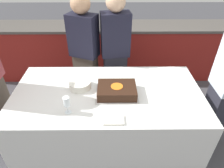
{
  "coord_description": "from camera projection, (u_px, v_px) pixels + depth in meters",
  "views": [
    {
      "loc": [
        0.03,
        -1.61,
        2.02
      ],
      "look_at": [
        0.05,
        0.0,
        0.87
      ],
      "focal_mm": 32.0,
      "sensor_mm": 36.0,
      "label": 1
    }
  ],
  "objects": [
    {
      "name": "utensil_pile",
      "position": [
        114.0,
        120.0,
        1.7
      ],
      "size": [
        0.18,
        0.12,
        0.02
      ],
      "color": "white",
      "rests_on": "dining_table"
    },
    {
      "name": "person_standing_back",
      "position": [
        85.0,
        54.0,
        2.59
      ],
      "size": [
        0.4,
        0.32,
        1.57
      ],
      "rotation": [
        0.0,
        0.0,
        2.75
      ],
      "color": "#4C4238",
      "rests_on": "ground_plane"
    },
    {
      "name": "side_plate_near_cake",
      "position": [
        124.0,
        76.0,
        2.27
      ],
      "size": [
        0.21,
        0.21,
        0.0
      ],
      "color": "white",
      "rests_on": "dining_table"
    },
    {
      "name": "person_seated_right",
      "position": [
        224.0,
        89.0,
        2.03
      ],
      "size": [
        0.2,
        0.32,
        1.53
      ],
      "rotation": [
        0.0,
        0.0,
        -1.57
      ],
      "color": "#282833",
      "rests_on": "ground_plane"
    },
    {
      "name": "dining_table",
      "position": [
        108.0,
        119.0,
        2.26
      ],
      "size": [
        1.93,
        1.01,
        0.77
      ],
      "color": "silver",
      "rests_on": "ground_plane"
    },
    {
      "name": "cake",
      "position": [
        117.0,
        90.0,
        1.98
      ],
      "size": [
        0.42,
        0.32,
        0.1
      ],
      "color": "#B7B2AD",
      "rests_on": "dining_table"
    },
    {
      "name": "person_cutting_cake",
      "position": [
        115.0,
        54.0,
        2.59
      ],
      "size": [
        0.37,
        0.24,
        1.59
      ],
      "rotation": [
        0.0,
        0.0,
        -3.01
      ],
      "color": "#282833",
      "rests_on": "ground_plane"
    },
    {
      "name": "plate_stack",
      "position": [
        80.0,
        84.0,
        2.08
      ],
      "size": [
        0.23,
        0.23,
        0.08
      ],
      "color": "white",
      "rests_on": "dining_table"
    },
    {
      "name": "ground_plane",
      "position": [
        108.0,
        141.0,
        2.48
      ],
      "size": [
        14.0,
        14.0,
        0.0
      ],
      "primitive_type": "plane",
      "color": "#424247"
    },
    {
      "name": "wine_glass",
      "position": [
        67.0,
        102.0,
        1.72
      ],
      "size": [
        0.06,
        0.06,
        0.17
      ],
      "color": "white",
      "rests_on": "dining_table"
    },
    {
      "name": "back_counter",
      "position": [
        109.0,
        51.0,
        3.5
      ],
      "size": [
        4.4,
        0.58,
        0.92
      ],
      "color": "maroon",
      "rests_on": "ground_plane"
    }
  ]
}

